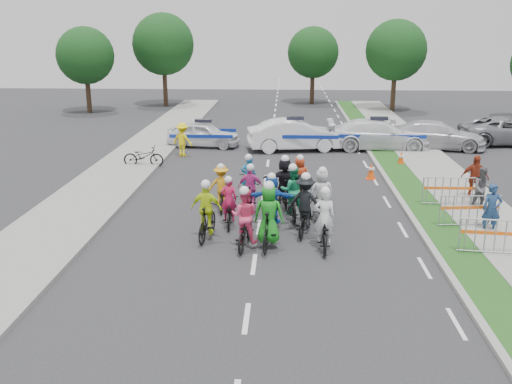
# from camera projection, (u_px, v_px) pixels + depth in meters

# --- Properties ---
(ground) EXTENTS (90.00, 90.00, 0.00)m
(ground) POSITION_uv_depth(u_px,v_px,m) (254.00, 264.00, 15.56)
(ground) COLOR #28282B
(ground) RESTS_ON ground
(curb_right) EXTENTS (0.20, 60.00, 0.12)m
(curb_right) POSITION_uv_depth(u_px,v_px,m) (406.00, 209.00, 20.08)
(curb_right) COLOR gray
(curb_right) RESTS_ON ground
(grass_strip) EXTENTS (1.20, 60.00, 0.11)m
(grass_strip) POSITION_uv_depth(u_px,v_px,m) (426.00, 210.00, 20.05)
(grass_strip) COLOR #214115
(grass_strip) RESTS_ON ground
(sidewalk_right) EXTENTS (2.40, 60.00, 0.13)m
(sidewalk_right) POSITION_uv_depth(u_px,v_px,m) (478.00, 210.00, 19.96)
(sidewalk_right) COLOR gray
(sidewalk_right) RESTS_ON ground
(sidewalk_left) EXTENTS (3.00, 60.00, 0.13)m
(sidewalk_left) POSITION_uv_depth(u_px,v_px,m) (83.00, 204.00, 20.66)
(sidewalk_left) COLOR gray
(sidewalk_left) RESTS_ON ground
(rider_0) EXTENTS (0.68, 1.88, 1.91)m
(rider_0) POSITION_uv_depth(u_px,v_px,m) (324.00, 228.00, 16.48)
(rider_0) COLOR black
(rider_0) RESTS_ON ground
(rider_1) EXTENTS (0.92, 2.00, 2.05)m
(rider_1) POSITION_uv_depth(u_px,v_px,m) (269.00, 222.00, 16.55)
(rider_1) COLOR black
(rider_1) RESTS_ON ground
(rider_2) EXTENTS (0.87, 1.91, 1.89)m
(rider_2) POSITION_uv_depth(u_px,v_px,m) (245.00, 225.00, 16.59)
(rider_2) COLOR black
(rider_2) RESTS_ON ground
(rider_3) EXTENTS (1.00, 1.86, 1.90)m
(rider_3) POSITION_uv_depth(u_px,v_px,m) (207.00, 216.00, 17.22)
(rider_3) COLOR black
(rider_3) RESTS_ON ground
(rider_4) EXTENTS (1.20, 2.04, 1.99)m
(rider_4) POSITION_uv_depth(u_px,v_px,m) (305.00, 210.00, 17.72)
(rider_4) COLOR black
(rider_4) RESTS_ON ground
(rider_5) EXTENTS (1.50, 1.78, 1.84)m
(rider_5) POSITION_uv_depth(u_px,v_px,m) (271.00, 204.00, 18.25)
(rider_5) COLOR black
(rider_5) RESTS_ON ground
(rider_6) EXTENTS (0.65, 1.68, 1.69)m
(rider_6) POSITION_uv_depth(u_px,v_px,m) (229.00, 209.00, 18.45)
(rider_6) COLOR black
(rider_6) RESTS_ON ground
(rider_7) EXTENTS (0.88, 1.87, 1.90)m
(rider_7) POSITION_uv_depth(u_px,v_px,m) (321.00, 200.00, 18.79)
(rider_7) COLOR black
(rider_7) RESTS_ON ground
(rider_8) EXTENTS (0.85, 1.94, 1.93)m
(rider_8) POSITION_uv_depth(u_px,v_px,m) (292.00, 198.00, 19.10)
(rider_8) COLOR black
(rider_8) RESTS_ON ground
(rider_9) EXTENTS (0.93, 1.73, 1.78)m
(rider_9) POSITION_uv_depth(u_px,v_px,m) (251.00, 194.00, 19.69)
(rider_9) COLOR black
(rider_9) RESTS_ON ground
(rider_10) EXTENTS (0.98, 1.70, 1.70)m
(rider_10) POSITION_uv_depth(u_px,v_px,m) (221.00, 192.00, 20.02)
(rider_10) COLOR black
(rider_10) RESTS_ON ground
(rider_11) EXTENTS (1.58, 1.88, 1.94)m
(rider_11) POSITION_uv_depth(u_px,v_px,m) (285.00, 186.00, 20.25)
(rider_11) COLOR black
(rider_11) RESTS_ON ground
(rider_12) EXTENTS (0.89, 1.85, 1.81)m
(rider_12) POSITION_uv_depth(u_px,v_px,m) (249.00, 186.00, 21.03)
(rider_12) COLOR black
(rider_12) RESTS_ON ground
(rider_13) EXTENTS (0.80, 1.72, 1.76)m
(rider_13) POSITION_uv_depth(u_px,v_px,m) (300.00, 182.00, 21.15)
(rider_13) COLOR black
(rider_13) RESTS_ON ground
(police_car_0) EXTENTS (4.07, 2.07, 1.33)m
(police_car_0) POSITION_uv_depth(u_px,v_px,m) (204.00, 134.00, 30.68)
(police_car_0) COLOR white
(police_car_0) RESTS_ON ground
(police_car_1) EXTENTS (5.12, 2.53, 1.62)m
(police_car_1) POSITION_uv_depth(u_px,v_px,m) (295.00, 135.00, 29.69)
(police_car_1) COLOR white
(police_car_1) RESTS_ON ground
(police_car_2) EXTENTS (5.40, 2.23, 1.56)m
(police_car_2) POSITION_uv_depth(u_px,v_px,m) (378.00, 135.00, 29.95)
(police_car_2) COLOR white
(police_car_2) RESTS_ON ground
(civilian_sedan) EXTENTS (5.26, 2.85, 1.45)m
(civilian_sedan) POSITION_uv_depth(u_px,v_px,m) (437.00, 135.00, 30.12)
(civilian_sedan) COLOR silver
(civilian_sedan) RESTS_ON ground
(civilian_suv) EXTENTS (5.48, 2.65, 1.50)m
(civilian_suv) POSITION_uv_depth(u_px,v_px,m) (511.00, 131.00, 31.19)
(civilian_suv) COLOR gray
(civilian_suv) RESTS_ON ground
(spectator_0) EXTENTS (0.60, 0.42, 1.59)m
(spectator_0) POSITION_uv_depth(u_px,v_px,m) (492.00, 209.00, 17.70)
(spectator_0) COLOR navy
(spectator_0) RESTS_ON ground
(spectator_1) EXTENTS (0.75, 0.59, 1.54)m
(spectator_1) POSITION_uv_depth(u_px,v_px,m) (483.00, 189.00, 20.03)
(spectator_1) COLOR #514F54
(spectator_1) RESTS_ON ground
(spectator_2) EXTENTS (1.04, 0.49, 1.74)m
(spectator_2) POSITION_uv_depth(u_px,v_px,m) (475.00, 178.00, 21.02)
(spectator_2) COLOR maroon
(spectator_2) RESTS_ON ground
(marshal_hiviz) EXTENTS (1.23, 1.00, 1.67)m
(marshal_hiviz) POSITION_uv_depth(u_px,v_px,m) (183.00, 140.00, 28.39)
(marshal_hiviz) COLOR yellow
(marshal_hiviz) RESTS_ON ground
(barrier_0) EXTENTS (2.04, 0.71, 1.12)m
(barrier_0) POSITION_uv_depth(u_px,v_px,m) (495.00, 238.00, 15.90)
(barrier_0) COLOR #A5A8AD
(barrier_0) RESTS_ON ground
(barrier_1) EXTENTS (2.04, 0.70, 1.12)m
(barrier_1) POSITION_uv_depth(u_px,v_px,m) (469.00, 212.00, 18.14)
(barrier_1) COLOR #A5A8AD
(barrier_1) RESTS_ON ground
(barrier_2) EXTENTS (2.00, 0.52, 1.12)m
(barrier_2) POSITION_uv_depth(u_px,v_px,m) (450.00, 192.00, 20.32)
(barrier_2) COLOR #A5A8AD
(barrier_2) RESTS_ON ground
(cone_0) EXTENTS (0.40, 0.40, 0.70)m
(cone_0) POSITION_uv_depth(u_px,v_px,m) (371.00, 171.00, 24.19)
(cone_0) COLOR #F24C0C
(cone_0) RESTS_ON ground
(cone_1) EXTENTS (0.40, 0.40, 0.70)m
(cone_1) POSITION_uv_depth(u_px,v_px,m) (401.00, 158.00, 26.52)
(cone_1) COLOR #F24C0C
(cone_1) RESTS_ON ground
(parked_bike) EXTENTS (1.86, 0.66, 0.97)m
(parked_bike) POSITION_uv_depth(u_px,v_px,m) (143.00, 156.00, 26.30)
(parked_bike) COLOR black
(parked_bike) RESTS_ON ground
(tree_0) EXTENTS (4.20, 4.20, 6.30)m
(tree_0) POSITION_uv_depth(u_px,v_px,m) (85.00, 56.00, 41.94)
(tree_0) COLOR #382619
(tree_0) RESTS_ON ground
(tree_1) EXTENTS (4.55, 4.55, 6.82)m
(tree_1) POSITION_uv_depth(u_px,v_px,m) (396.00, 50.00, 42.61)
(tree_1) COLOR #382619
(tree_1) RESTS_ON ground
(tree_3) EXTENTS (4.90, 4.90, 7.35)m
(tree_3) POSITION_uv_depth(u_px,v_px,m) (163.00, 44.00, 45.33)
(tree_3) COLOR #382619
(tree_3) RESTS_ON ground
(tree_4) EXTENTS (4.20, 4.20, 6.30)m
(tree_4) POSITION_uv_depth(u_px,v_px,m) (313.00, 53.00, 46.84)
(tree_4) COLOR #382619
(tree_4) RESTS_ON ground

